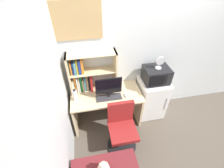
# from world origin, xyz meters

# --- Properties ---
(wall_back) EXTENTS (6.40, 0.04, 2.60)m
(wall_back) POSITION_xyz_m (0.40, 0.02, 1.30)
(wall_back) COLOR silver
(wall_back) RESTS_ON ground_plane
(wall_left) EXTENTS (0.04, 4.40, 2.60)m
(wall_left) POSITION_xyz_m (-1.62, -1.60, 1.30)
(wall_left) COLOR silver
(wall_left) RESTS_ON ground_plane
(desk) EXTENTS (1.27, 0.62, 0.74)m
(desk) POSITION_xyz_m (-0.91, -0.31, 0.52)
(desk) COLOR beige
(desk) RESTS_ON ground_plane
(hutch_bookshelf) EXTENTS (0.82, 0.25, 0.75)m
(hutch_bookshelf) POSITION_xyz_m (-1.24, -0.11, 1.10)
(hutch_bookshelf) COLOR beige
(hutch_bookshelf) RESTS_ON desk
(monitor) EXTENTS (0.45, 0.18, 0.41)m
(monitor) POSITION_xyz_m (-0.88, -0.39, 0.97)
(monitor) COLOR black
(monitor) RESTS_ON desk
(keyboard) EXTENTS (0.45, 0.16, 0.02)m
(keyboard) POSITION_xyz_m (-0.88, -0.41, 0.75)
(keyboard) COLOR #333338
(keyboard) RESTS_ON desk
(computer_mouse) EXTENTS (0.05, 0.10, 0.03)m
(computer_mouse) POSITION_xyz_m (-0.58, -0.42, 0.76)
(computer_mouse) COLOR silver
(computer_mouse) RESTS_ON desk
(water_bottle) EXTENTS (0.08, 0.08, 0.23)m
(water_bottle) POSITION_xyz_m (-1.45, -0.35, 0.85)
(water_bottle) COLOR silver
(water_bottle) RESTS_ON desk
(mini_fridge) EXTENTS (0.52, 0.51, 0.87)m
(mini_fridge) POSITION_xyz_m (0.02, -0.26, 0.43)
(mini_fridge) COLOR white
(mini_fridge) RESTS_ON ground_plane
(microwave) EXTENTS (0.45, 0.37, 0.28)m
(microwave) POSITION_xyz_m (0.02, -0.26, 1.01)
(microwave) COLOR black
(microwave) RESTS_ON mini_fridge
(desk_fan) EXTENTS (0.15, 0.11, 0.23)m
(desk_fan) POSITION_xyz_m (0.03, -0.26, 1.28)
(desk_fan) COLOR silver
(desk_fan) RESTS_ON microwave
(desk_chair) EXTENTS (0.51, 0.51, 0.92)m
(desk_chair) POSITION_xyz_m (-0.75, -0.87, 0.40)
(desk_chair) COLOR black
(desk_chair) RESTS_ON ground_plane
(teddy_bear) EXTENTS (0.16, 0.16, 0.24)m
(teddy_bear) POSITION_xyz_m (-1.14, -1.49, 0.61)
(teddy_bear) COLOR beige
(teddy_bear) RESTS_ON bed
(wall_corkboard) EXTENTS (0.73, 0.02, 0.55)m
(wall_corkboard) POSITION_xyz_m (-1.26, -0.01, 1.96)
(wall_corkboard) COLOR tan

